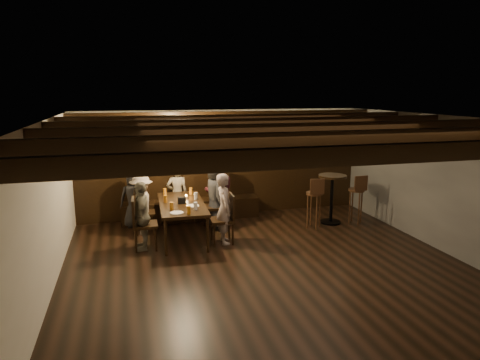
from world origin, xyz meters
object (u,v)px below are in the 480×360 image
object	(u,v)px
person_bench_right	(219,191)
person_left_near	(142,204)
bar_stool_right	(356,205)
person_right_near	(216,195)
chair_right_near	(215,215)
person_bench_centre	(177,194)
chair_left_near	(144,220)
dining_table	(182,206)
person_left_far	(142,216)
person_right_far	(224,208)
chair_right_far	(223,228)
high_top_table	(332,192)
person_bench_left	(134,199)
chair_left_far	(145,233)
bar_stool_left	(314,209)

from	to	relation	value
person_bench_right	person_left_near	distance (m)	1.71
bar_stool_right	person_right_near	bearing A→B (deg)	170.11
chair_right_near	person_bench_centre	bearing A→B (deg)	50.19
chair_left_near	person_left_near	world-z (taller)	person_left_near
dining_table	person_left_near	world-z (taller)	person_left_near
person_left_far	person_right_far	world-z (taller)	person_right_far
person_right_near	chair_right_far	bearing A→B (deg)	178.06
person_right_near	high_top_table	size ratio (longest dim) A/B	1.35
bar_stool_right	chair_right_far	bearing A→B (deg)	-172.83
person_bench_right	person_right_far	size ratio (longest dim) A/B	1.01
person_bench_right	person_right_near	xyz separation A→B (m)	(-0.17, -0.44, 0.04)
person_bench_centre	person_left_far	size ratio (longest dim) A/B	1.00
chair_right_far	person_right_near	world-z (taller)	person_right_near
chair_right_far	chair_left_near	bearing A→B (deg)	57.96
person_left_far	dining_table	bearing A→B (deg)	120.96
person_bench_left	person_bench_centre	distance (m)	0.91
chair_right_near	person_right_far	xyz separation A→B (m)	(-0.00, -0.90, 0.37)
person_bench_left	person_right_far	size ratio (longest dim) A/B	0.92
chair_right_far	person_bench_centre	size ratio (longest dim) A/B	0.74
person_left_near	person_left_far	distance (m)	0.90
person_right_far	high_top_table	world-z (taller)	person_right_far
chair_right_near	person_left_far	world-z (taller)	person_left_far
person_left_near	chair_left_near	bearing A→B (deg)	90.00
person_bench_left	person_left_far	xyz separation A→B (m)	(0.10, -1.35, 0.01)
dining_table	chair_right_far	distance (m)	0.92
chair_left_far	chair_right_far	bearing A→B (deg)	90.00
high_top_table	bar_stool_right	bearing A→B (deg)	-17.33
person_bench_centre	person_bench_right	distance (m)	0.91
dining_table	person_left_near	size ratio (longest dim) A/B	1.58
person_left_near	bar_stool_left	bearing A→B (deg)	82.73
person_bench_centre	high_top_table	size ratio (longest dim) A/B	1.19
dining_table	person_right_near	distance (m)	0.88
chair_left_far	chair_right_near	size ratio (longest dim) A/B	1.00
chair_left_near	chair_left_far	size ratio (longest dim) A/B	0.92
person_right_near	bar_stool_left	xyz separation A→B (m)	(1.96, -0.52, -0.31)
high_top_table	bar_stool_right	distance (m)	0.60
bar_stool_right	chair_left_far	bearing A→B (deg)	-176.11
person_right_near	high_top_table	xyz separation A→B (m)	(2.46, -0.31, -0.02)
dining_table	high_top_table	xyz separation A→B (m)	(3.23, 0.11, 0.05)
person_bench_left	person_right_far	distance (m)	2.13
chair_left_far	person_left_far	bearing A→B (deg)	-90.00
chair_left_near	bar_stool_left	size ratio (longest dim) A/B	0.81
chair_left_near	person_right_near	xyz separation A→B (m)	(1.47, -0.06, 0.45)
chair_left_far	chair_left_near	bearing A→B (deg)	179.90
person_bench_centre	bar_stool_left	bearing A→B (deg)	159.08
chair_left_far	bar_stool_right	xyz separation A→B (m)	(4.47, 0.37, 0.11)
dining_table	chair_left_far	xyz separation A→B (m)	(-0.74, -0.42, -0.36)
dining_table	chair_right_far	bearing A→B (deg)	-32.02
high_top_table	bar_stool_right	world-z (taller)	bar_stool_right
person_right_far	bar_stool_right	world-z (taller)	person_right_far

